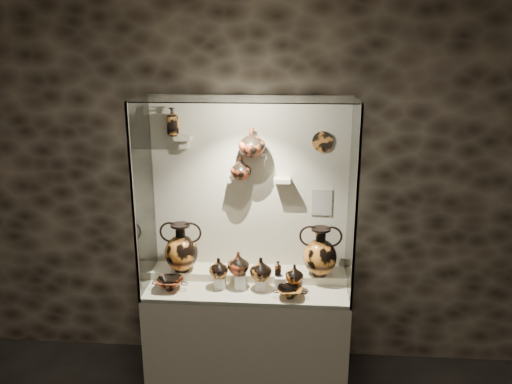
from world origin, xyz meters
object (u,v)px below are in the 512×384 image
jug_c (261,269)px  ovoid_vase_b (252,142)px  lekythos_small (278,268)px  jug_b (238,263)px  amphora_right (320,251)px  kylix_left (170,283)px  jug_e (294,274)px  kylix_right (290,292)px  ovoid_vase_a (241,168)px  lekythos_tall (173,120)px  amphora_left (181,247)px  jug_a (219,268)px

jug_c → ovoid_vase_b: bearing=105.2°
lekythos_small → ovoid_vase_b: 1.06m
jug_b → amphora_right: bearing=-12.0°
jug_b → kylix_left: jug_b is taller
jug_e → kylix_right: 0.16m
lekythos_small → ovoid_vase_a: 0.88m
ovoid_vase_b → lekythos_tall: bearing=-168.0°
ovoid_vase_b → jug_e: bearing=-17.7°
jug_b → ovoid_vase_a: 0.79m
kylix_left → ovoid_vase_a: 1.13m
ovoid_vase_a → jug_c: bearing=-34.0°
amphora_left → lekythos_tall: 1.09m
jug_b → amphora_left: bearing=138.9°
jug_e → ovoid_vase_b: (-0.37, 0.24, 1.05)m
jug_a → lekythos_small: size_ratio=1.14×
amphora_right → ovoid_vase_a: ovoid_vase_a is taller
amphora_left → jug_e: 1.00m
jug_c → kylix_left: size_ratio=0.66×
ovoid_vase_b → amphora_left: bearing=-158.2°
lekythos_small → kylix_left: (-0.90, -0.07, -0.14)m
lekythos_tall → jug_b: bearing=-34.4°
jug_e → lekythos_tall: 1.62m
jug_b → kylix_left: bearing=162.8°
jug_a → kylix_left: bearing=-161.3°
lekythos_tall → ovoid_vase_b: 0.68m
lekythos_small → ovoid_vase_b: size_ratio=0.63×
jug_a → kylix_right: size_ratio=0.64×
lekythos_small → jug_a: bearing=-167.1°
jug_c → ovoid_vase_b: 1.05m
amphora_right → ovoid_vase_b: bearing=170.5°
amphora_right → ovoid_vase_a: 0.98m
ovoid_vase_b → ovoid_vase_a: bearing=-177.2°
kylix_right → ovoid_vase_b: size_ratio=1.12×
ovoid_vase_a → jug_b: bearing=-70.7°
jug_c → lekythos_tall: 1.43m
amphora_left → jug_c: bearing=-36.0°
lekythos_tall → jug_c: bearing=-29.9°
jug_e → ovoid_vase_a: 0.98m
lekythos_tall → ovoid_vase_b: (0.66, -0.04, -0.17)m
kylix_left → lekythos_tall: (0.00, 0.33, 1.31)m
amphora_left → amphora_right: bearing=-22.5°
jug_b → ovoid_vase_b: ovoid_vase_b is taller
amphora_left → kylix_right: 1.02m
amphora_left → ovoid_vase_b: size_ratio=1.88×
amphora_left → amphora_right: 1.19m
jug_a → kylix_left: size_ratio=0.58×
jug_b → jug_c: size_ratio=0.98×
kylix_right → lekythos_tall: bearing=160.6°
kylix_right → ovoid_vase_a: size_ratio=1.40×
amphora_left → jug_e: (0.98, -0.18, -0.13)m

